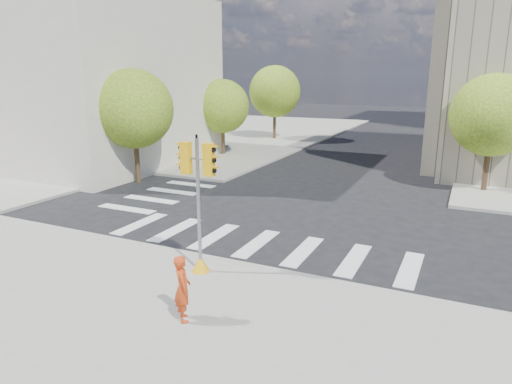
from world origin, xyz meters
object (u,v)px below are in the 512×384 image
planter_wall (68,174)px  photographer (182,288)px  lamp_near (502,101)px  lamp_far (494,93)px  traffic_signal (199,216)px

planter_wall → photographer: bearing=-11.8°
lamp_near → lamp_far: size_ratio=1.00×
lamp_far → lamp_near: bearing=-90.0°
planter_wall → lamp_far: bearing=71.1°
traffic_signal → photographer: 3.02m
lamp_near → traffic_signal: 21.19m
lamp_near → photographer: (-7.34, -21.87, -3.58)m
lamp_near → traffic_signal: lamp_near is taller
lamp_near → lamp_far: (0.00, 14.00, 0.00)m
lamp_near → planter_wall: lamp_near is taller
lamp_far → planter_wall: lamp_far is taller
lamp_far → traffic_signal: 34.41m
traffic_signal → planter_wall: 16.31m
lamp_far → planter_wall: size_ratio=1.35×
lamp_far → planter_wall: bearing=-131.9°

